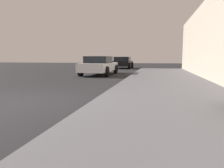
% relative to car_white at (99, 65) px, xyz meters
% --- Properties ---
extents(ground_plane, '(80.00, 80.00, 0.00)m').
position_rel_car_white_xyz_m(ground_plane, '(0.37, -9.25, -0.65)').
color(ground_plane, '#232326').
extents(sidewalk, '(4.00, 32.00, 0.15)m').
position_rel_car_white_xyz_m(sidewalk, '(4.37, -9.25, -0.57)').
color(sidewalk, '#5B5B60').
rests_on(sidewalk, ground_plane).
extents(car_white, '(1.93, 4.52, 1.27)m').
position_rel_car_white_xyz_m(car_white, '(0.00, 0.00, 0.00)').
color(car_white, white).
rests_on(car_white, ground_plane).
extents(car_black, '(2.05, 4.02, 1.27)m').
position_rel_car_white_xyz_m(car_black, '(0.16, 8.95, -0.00)').
color(car_black, black).
rests_on(car_black, ground_plane).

